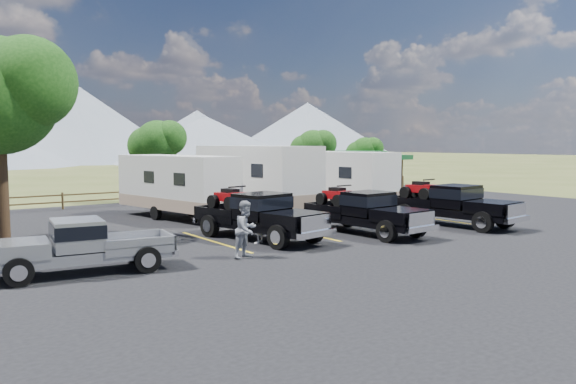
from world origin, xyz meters
TOP-DOWN VIEW (x-y plane):
  - ground at (0.00, 0.00)m, footprint 320.00×320.00m
  - asphalt_lot at (0.00, 3.00)m, footprint 44.00×34.00m
  - stall_lines at (0.00, 4.00)m, footprint 12.12×5.50m
  - tree_ne_a at (8.97, 17.01)m, footprint 3.11×2.92m
  - tree_ne_b at (14.98, 18.01)m, footprint 2.77×2.59m
  - tree_north at (-2.03, 19.02)m, footprint 3.46×3.24m
  - rail_fence at (2.00, 18.50)m, footprint 36.12×0.12m
  - pavilion at (13.00, 17.00)m, footprint 6.20×6.20m
  - rig_left at (-4.34, 3.55)m, footprint 3.01×6.35m
  - rig_center at (0.03, 2.16)m, footprint 2.40×6.01m
  - rig_right at (4.96, 1.59)m, footprint 2.71×6.38m
  - trailer_left at (-4.27, 11.12)m, footprint 3.67×9.10m
  - trailer_center at (0.06, 10.62)m, footprint 2.97×10.42m
  - trailer_right at (4.98, 9.84)m, footprint 3.26×9.48m
  - pickup_silver at (-11.56, 1.61)m, footprint 5.45×2.38m
  - person_a at (-4.77, 2.80)m, footprint 0.79×0.75m
  - person_b at (-6.57, 0.74)m, footprint 1.11×0.99m

SIDE VIEW (x-z plane):
  - ground at x=0.00m, z-range 0.00..0.00m
  - asphalt_lot at x=0.00m, z-range 0.00..0.04m
  - stall_lines at x=0.00m, z-range 0.04..0.05m
  - rail_fence at x=2.00m, z-range 0.11..1.11m
  - pickup_silver at x=-11.56m, z-range 0.07..1.66m
  - person_a at x=-4.77m, z-range 0.04..1.85m
  - rig_center at x=0.03m, z-range 0.00..1.97m
  - person_b at x=-6.57m, z-range 0.04..1.94m
  - rig_left at x=-4.34m, z-range 0.00..2.04m
  - rig_right at x=4.96m, z-range 0.00..2.07m
  - trailer_left at x=-4.27m, z-range 0.11..3.26m
  - trailer_right at x=4.98m, z-range 0.12..3.39m
  - trailer_center at x=0.06m, z-range 0.12..3.74m
  - pavilion at x=13.00m, z-range 1.18..4.40m
  - tree_ne_b at x=14.98m, z-range 0.99..5.26m
  - tree_ne_a at x=8.97m, z-range 1.10..5.86m
  - tree_north at x=-2.03m, z-range 1.21..6.46m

